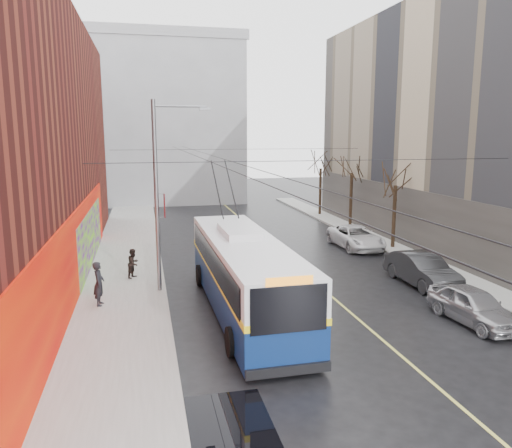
{
  "coord_description": "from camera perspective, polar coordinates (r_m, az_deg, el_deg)",
  "views": [
    {
      "loc": [
        -6.85,
        -13.29,
        7.46
      ],
      "look_at": [
        -1.35,
        11.08,
        2.95
      ],
      "focal_mm": 35.0,
      "sensor_mm": 36.0,
      "label": 1
    }
  ],
  "objects": [
    {
      "name": "sidewalk_right",
      "position": [
        30.74,
        18.81,
        -4.22
      ],
      "size": [
        2.0,
        60.0,
        0.15
      ],
      "primitive_type": "cube",
      "color": "gray",
      "rests_on": "ground"
    },
    {
      "name": "building_far",
      "position": [
        58.3,
        -12.14,
        11.55
      ],
      "size": [
        20.5,
        12.1,
        18.0
      ],
      "color": "gray",
      "rests_on": "ground"
    },
    {
      "name": "sidewalk_left",
      "position": [
        26.37,
        -14.8,
        -6.38
      ],
      "size": [
        4.0,
        60.0,
        0.15
      ],
      "primitive_type": "cube",
      "color": "gray",
      "rests_on": "ground"
    },
    {
      "name": "ground",
      "position": [
        16.71,
        13.55,
        -16.59
      ],
      "size": [
        140.0,
        140.0,
        0.0
      ],
      "primitive_type": "plane",
      "color": "black",
      "rests_on": "ground"
    },
    {
      "name": "pedestrian_b",
      "position": [
        26.5,
        -13.83,
        -4.38
      ],
      "size": [
        0.88,
        0.93,
        1.52
      ],
      "primitive_type": "imported",
      "rotation": [
        0.0,
        0.0,
        1.02
      ],
      "color": "black",
      "rests_on": "sidewalk_left"
    },
    {
      "name": "trolleybus",
      "position": [
        21.11,
        -1.34,
        -5.61
      ],
      "size": [
        3.18,
        12.94,
        6.1
      ],
      "rotation": [
        0.0,
        0.0,
        0.02
      ],
      "color": "navy",
      "rests_on": "ground"
    },
    {
      "name": "puddle",
      "position": [
        13.9,
        -3.95,
        -22.23
      ],
      "size": [
        2.69,
        3.49,
        0.01
      ],
      "primitive_type": "cube",
      "color": "black",
      "rests_on": "ground"
    },
    {
      "name": "parked_car_c",
      "position": [
        33.76,
        11.34,
        -1.48
      ],
      "size": [
        2.49,
        5.24,
        1.45
      ],
      "primitive_type": "imported",
      "rotation": [
        0.0,
        0.0,
        0.02
      ],
      "color": "silver",
      "rests_on": "ground"
    },
    {
      "name": "streetlight_pole",
      "position": [
        23.44,
        -10.94,
        3.65
      ],
      "size": [
        2.65,
        0.6,
        9.0
      ],
      "color": "slate",
      "rests_on": "ground"
    },
    {
      "name": "pedestrian_a",
      "position": [
        22.68,
        -17.52,
        -6.5
      ],
      "size": [
        0.51,
        0.74,
        1.93
      ],
      "primitive_type": "imported",
      "rotation": [
        0.0,
        0.0,
        1.49
      ],
      "color": "black",
      "rests_on": "sidewalk_left"
    },
    {
      "name": "tree_near",
      "position": [
        33.39,
        15.72,
        5.59
      ],
      "size": [
        3.2,
        3.2,
        6.4
      ],
      "color": "black",
      "rests_on": "ground"
    },
    {
      "name": "following_car",
      "position": [
        31.74,
        -4.31,
        -1.91
      ],
      "size": [
        2.03,
        4.72,
        1.59
      ],
      "primitive_type": "imported",
      "rotation": [
        0.0,
        0.0,
        -0.03
      ],
      "color": "#B0B0B5",
      "rests_on": "ground"
    },
    {
      "name": "tree_mid",
      "position": [
        39.66,
        10.93,
        6.86
      ],
      "size": [
        3.2,
        3.2,
        6.68
      ],
      "color": "black",
      "rests_on": "ground"
    },
    {
      "name": "catenary_wires",
      "position": [
        28.41,
        -4.03,
        7.76
      ],
      "size": [
        18.0,
        60.0,
        0.22
      ],
      "color": "black"
    },
    {
      "name": "parked_car_a",
      "position": [
        21.92,
        23.62,
        -8.55
      ],
      "size": [
        2.06,
        4.38,
        1.45
      ],
      "primitive_type": "imported",
      "rotation": [
        0.0,
        0.0,
        0.08
      ],
      "color": "#A4A4A8",
      "rests_on": "ground"
    },
    {
      "name": "parked_car_b",
      "position": [
        26.31,
        18.43,
        -4.96
      ],
      "size": [
        1.8,
        4.92,
        1.61
      ],
      "primitive_type": "imported",
      "rotation": [
        0.0,
        0.0,
        0.02
      ],
      "color": "#2A2A2D",
      "rests_on": "ground"
    },
    {
      "name": "tree_far",
      "position": [
        46.15,
        7.43,
        7.28
      ],
      "size": [
        3.2,
        3.2,
        6.57
      ],
      "color": "black",
      "rests_on": "ground"
    },
    {
      "name": "lane_line",
      "position": [
        29.49,
        4.16,
        -4.44
      ],
      "size": [
        0.12,
        50.0,
        0.01
      ],
      "primitive_type": "cube",
      "color": "#BFB74C",
      "rests_on": "ground"
    },
    {
      "name": "pigeons_flying",
      "position": [
        23.06,
        -3.12,
        10.46
      ],
      "size": [
        2.58,
        0.61,
        2.28
      ],
      "color": "slate"
    }
  ]
}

